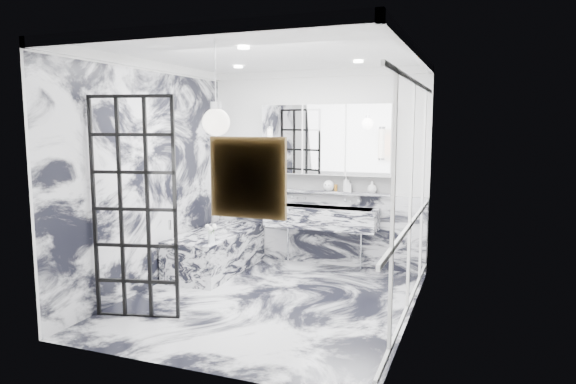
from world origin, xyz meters
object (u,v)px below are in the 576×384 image
at_px(crittall_door, 134,209).
at_px(mirror_cabinet, 325,140).
at_px(bathtub, 216,251).
at_px(trough_sink, 321,217).

relative_size(crittall_door, mirror_cabinet, 1.22).
height_order(crittall_door, mirror_cabinet, mirror_cabinet).
bearing_deg(bathtub, crittall_door, -88.07).
height_order(crittall_door, bathtub, crittall_door).
bearing_deg(trough_sink, crittall_door, -116.82).
distance_m(trough_sink, mirror_cabinet, 1.10).
distance_m(trough_sink, bathtub, 1.55).
distance_m(mirror_cabinet, bathtub, 2.20).
bearing_deg(crittall_door, trough_sink, 49.20).
bearing_deg(bathtub, mirror_cabinet, 32.06).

